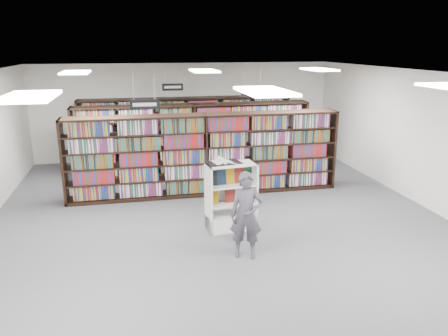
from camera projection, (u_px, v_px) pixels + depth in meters
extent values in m
plane|color=#4C4B50|center=(221.00, 222.00, 9.61)|extent=(12.00, 12.00, 0.00)
cube|color=silver|center=(221.00, 74.00, 8.74)|extent=(10.00, 12.00, 0.10)
cube|color=white|center=(185.00, 111.00, 14.82)|extent=(10.00, 0.10, 3.20)
cube|color=white|center=(369.00, 323.00, 3.52)|extent=(10.00, 0.10, 3.20)
cube|color=white|center=(430.00, 141.00, 10.17)|extent=(0.10, 12.00, 3.20)
cube|color=black|center=(205.00, 155.00, 11.21)|extent=(7.00, 0.60, 2.10)
cube|color=maroon|center=(205.00, 155.00, 11.21)|extent=(6.88, 0.42, 1.98)
cube|color=black|center=(194.00, 139.00, 13.09)|extent=(7.00, 0.60, 2.10)
cube|color=maroon|center=(194.00, 139.00, 13.09)|extent=(6.88, 0.42, 1.98)
cube|color=black|center=(187.00, 129.00, 14.69)|extent=(7.00, 0.60, 2.10)
cube|color=maroon|center=(187.00, 129.00, 14.69)|extent=(6.88, 0.42, 1.98)
cylinder|color=#B2B2B7|center=(133.00, 86.00, 9.41)|extent=(0.01, 0.01, 0.58)
cylinder|color=#B2B2B7|center=(154.00, 86.00, 9.50)|extent=(0.01, 0.01, 0.58)
cube|color=black|center=(145.00, 104.00, 9.57)|extent=(0.65, 0.02, 0.22)
cube|color=white|center=(145.00, 105.00, 9.56)|extent=(0.52, 0.00, 0.08)
cylinder|color=#B2B2B7|center=(244.00, 78.00, 11.90)|extent=(0.01, 0.01, 0.58)
cylinder|color=#B2B2B7|center=(260.00, 77.00, 11.99)|extent=(0.01, 0.01, 0.58)
cube|color=black|center=(252.00, 92.00, 12.05)|extent=(0.65, 0.02, 0.22)
cube|color=white|center=(252.00, 92.00, 12.04)|extent=(0.52, 0.00, 0.08)
cylinder|color=#B2B2B7|center=(165.00, 74.00, 13.38)|extent=(0.01, 0.01, 0.58)
cylinder|color=#B2B2B7|center=(180.00, 74.00, 13.47)|extent=(0.01, 0.01, 0.58)
cube|color=black|center=(173.00, 87.00, 13.53)|extent=(0.65, 0.02, 0.22)
cube|color=white|center=(173.00, 87.00, 13.52)|extent=(0.52, 0.00, 0.08)
cube|color=white|center=(29.00, 97.00, 5.33)|extent=(0.60, 1.20, 0.04)
cube|color=white|center=(265.00, 91.00, 5.93)|extent=(0.60, 1.20, 0.04)
cube|color=white|center=(76.00, 72.00, 10.03)|extent=(0.60, 1.20, 0.04)
cube|color=white|center=(204.00, 71.00, 10.63)|extent=(0.60, 1.20, 0.04)
cube|color=white|center=(319.00, 69.00, 11.23)|extent=(0.60, 1.20, 0.04)
cube|color=white|center=(231.00, 221.00, 9.27)|extent=(1.07, 0.62, 0.31)
cube|color=white|center=(208.00, 199.00, 8.97)|extent=(0.09, 0.51, 1.43)
cube|color=white|center=(253.00, 194.00, 9.26)|extent=(0.09, 0.51, 1.43)
cube|color=white|center=(227.00, 193.00, 9.34)|extent=(1.02, 0.14, 1.43)
cube|color=white|center=(231.00, 164.00, 8.93)|extent=(1.07, 0.62, 0.03)
cube|color=white|center=(231.00, 203.00, 9.16)|extent=(0.99, 0.57, 0.02)
cube|color=white|center=(231.00, 185.00, 9.05)|extent=(0.99, 0.57, 0.02)
cube|color=black|center=(212.00, 178.00, 8.93)|extent=(0.21, 0.09, 0.31)
cube|color=#132438|center=(221.00, 177.00, 8.99)|extent=(0.21, 0.09, 0.31)
cube|color=#BB850F|center=(230.00, 177.00, 9.05)|extent=(0.21, 0.09, 0.31)
cube|color=maroon|center=(239.00, 176.00, 9.11)|extent=(0.21, 0.09, 0.31)
cube|color=#1C4929|center=(248.00, 175.00, 9.16)|extent=(0.21, 0.09, 0.31)
cube|color=#BB850F|center=(213.00, 197.00, 9.05)|extent=(0.23, 0.08, 0.29)
cube|color=maroon|center=(230.00, 196.00, 9.16)|extent=(0.23, 0.08, 0.29)
cube|color=#1C4929|center=(247.00, 194.00, 9.27)|extent=(0.23, 0.08, 0.29)
cube|color=black|center=(223.00, 163.00, 8.95)|extent=(0.76, 0.53, 0.02)
cube|color=white|center=(216.00, 163.00, 8.91)|extent=(0.37, 0.42, 0.06)
cube|color=white|center=(231.00, 162.00, 8.98)|extent=(0.37, 0.42, 0.08)
cylinder|color=white|center=(223.00, 160.00, 8.93)|extent=(0.16, 0.37, 0.10)
imported|color=#4B4751|center=(246.00, 215.00, 7.86)|extent=(0.67, 0.54, 1.61)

